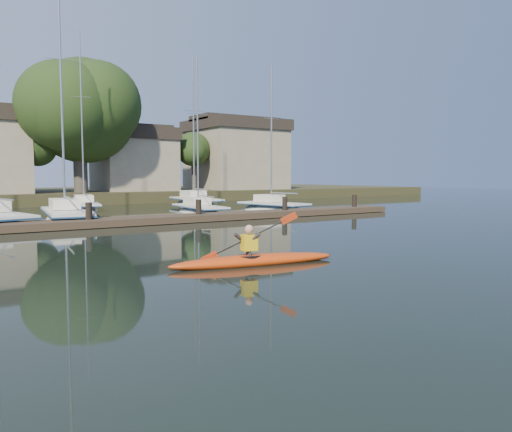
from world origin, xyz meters
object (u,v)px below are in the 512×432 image
sailboat_3 (200,216)px  sailboat_7 (195,208)px  dock (147,220)px  sailboat_6 (85,212)px  kayak (254,258)px  sailboat_2 (66,225)px  sailboat_4 (273,213)px

sailboat_3 → sailboat_7: bearing=69.7°
sailboat_3 → sailboat_7: sailboat_7 is taller
dock → sailboat_3: bearing=41.2°
sailboat_6 → sailboat_3: bearing=-45.3°
kayak → sailboat_3: bearing=77.7°
sailboat_2 → sailboat_6: bearing=76.1°
sailboat_6 → sailboat_7: size_ratio=1.04×
sailboat_2 → sailboat_3: (8.74, 0.87, 0.02)m
kayak → dock: 13.28m
kayak → sailboat_2: size_ratio=0.33×
kayak → sailboat_4: (13.05, 17.30, -0.38)m
kayak → sailboat_2: 17.16m
sailboat_3 → sailboat_4: (5.55, -0.68, -0.02)m
kayak → sailboat_4: 21.68m
kayak → sailboat_6: bearing=95.7°
sailboat_2 → sailboat_7: size_ratio=1.11×
sailboat_3 → sailboat_6: size_ratio=0.80×
sailboat_6 → sailboat_7: bearing=9.2°
dock → sailboat_2: sailboat_2 is taller
sailboat_4 → sailboat_6: sailboat_6 is taller
dock → sailboat_2: 5.12m
sailboat_4 → sailboat_6: bearing=129.9°
dock → sailboat_6: (0.16, 12.96, -0.37)m
kayak → sailboat_4: sailboat_4 is taller
sailboat_2 → sailboat_4: 14.29m
sailboat_6 → sailboat_7: (9.00, -0.30, -0.04)m
sailboat_2 → sailboat_7: 15.11m
sailboat_4 → sailboat_7: (-1.93, 8.49, -0.02)m
kayak → sailboat_7: sailboat_7 is taller
dock → sailboat_7: sailboat_7 is taller
sailboat_7 → dock: bearing=-121.6°
kayak → sailboat_7: size_ratio=0.37×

